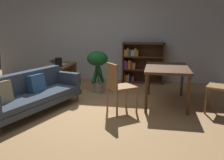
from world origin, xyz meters
TOP-DOWN VIEW (x-y plane):
  - ground_plane at (0.00, 0.00)m, footprint 8.16×8.16m
  - back_wall_panel at (0.00, 2.70)m, footprint 6.80×0.10m
  - fabric_couch at (-0.78, -0.36)m, footprint 1.32×2.21m
  - media_console at (-0.86, 1.50)m, footprint 0.41×1.09m
  - open_laptop at (-0.96, 1.57)m, footprint 0.40×0.33m
  - desk_speaker at (-0.85, 1.26)m, footprint 0.17×0.17m
  - potted_floor_plant at (0.14, 1.24)m, footprint 0.49×0.49m
  - dining_table at (1.72, 0.64)m, footprint 0.85×1.33m
  - dining_chair_near at (0.85, -0.07)m, footprint 0.60×0.59m
  - dining_chair_far at (2.71, 0.26)m, footprint 0.51×0.53m
  - bookshelf at (1.05, 2.50)m, footprint 1.14×0.34m

SIDE VIEW (x-z plane):
  - ground_plane at x=0.00m, z-range 0.00..0.00m
  - media_console at x=-0.86m, z-range 0.00..0.60m
  - fabric_couch at x=-0.78m, z-range 0.00..0.73m
  - dining_chair_near at x=0.85m, z-range 0.06..0.99m
  - dining_chair_far at x=2.71m, z-range 0.07..0.98m
  - bookshelf at x=1.05m, z-range 0.00..1.12m
  - open_laptop at x=-0.96m, z-range 0.57..0.68m
  - dining_table at x=1.72m, z-range 0.31..1.08m
  - potted_floor_plant at x=0.14m, z-range 0.20..1.19m
  - desk_speaker at x=-0.85m, z-range 0.60..0.81m
  - back_wall_panel at x=0.00m, z-range 0.00..2.70m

